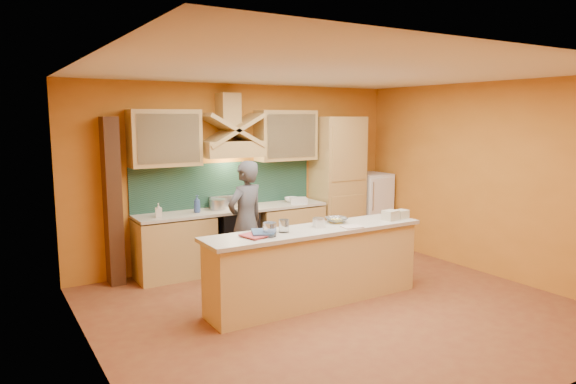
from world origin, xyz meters
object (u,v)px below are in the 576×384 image
stove (235,238)px  mixing_bowl (336,220)px  kitchen_scale (319,223)px  person (246,221)px  fridge (370,209)px

stove → mixing_bowl: bearing=-70.6°
stove → kitchen_scale: (0.27, -1.87, 0.54)m
person → mixing_bowl: size_ratio=6.17×
stove → person: bearing=-101.1°
person → kitchen_scale: (0.39, -1.22, 0.14)m
mixing_bowl → person: bearing=123.9°
stove → mixing_bowl: (0.62, -1.76, 0.53)m
kitchen_scale → stove: bearing=112.9°
person → stove: bearing=-117.9°
fridge → kitchen_scale: size_ratio=10.95×
stove → kitchen_scale: kitchen_scale is taller
fridge → kitchen_scale: 3.09m
stove → mixing_bowl: mixing_bowl is taller
fridge → stove: bearing=180.0°
stove → person: person is taller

